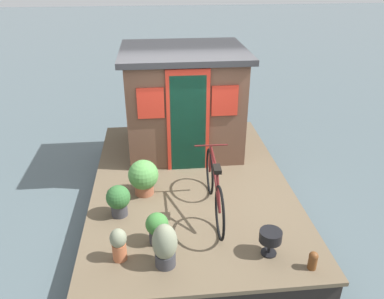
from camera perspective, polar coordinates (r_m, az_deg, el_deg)
ground_plane at (r=6.68m, az=-0.18°, el=-8.06°), size 60.00×60.00×0.00m
houseboat_deck at (r=6.55m, az=-0.18°, el=-6.43°), size 4.83×3.23×0.45m
houseboat_cabin at (r=7.18m, az=-1.23°, el=7.38°), size 1.91×2.24×1.93m
bicycle at (r=5.51m, az=3.37°, el=-5.80°), size 1.82×0.50×0.88m
potted_plant_rosemary at (r=5.06m, az=-5.25°, el=-11.50°), size 0.30×0.30×0.45m
potted_plant_sage at (r=4.70m, az=-4.09°, el=-14.15°), size 0.31×0.31×0.60m
potted_plant_thyme at (r=4.88m, az=-10.92°, el=-13.67°), size 0.21×0.21×0.45m
potted_plant_basil at (r=6.01m, az=-7.29°, el=-4.04°), size 0.47×0.47×0.58m
potted_plant_succulent at (r=5.61m, az=-10.96°, el=-7.37°), size 0.35×0.35×0.48m
charcoal_grill at (r=4.96m, az=11.66°, el=-12.78°), size 0.28×0.28×0.35m
mooring_bollard at (r=4.97m, az=17.67°, el=-15.46°), size 0.11×0.11×0.25m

